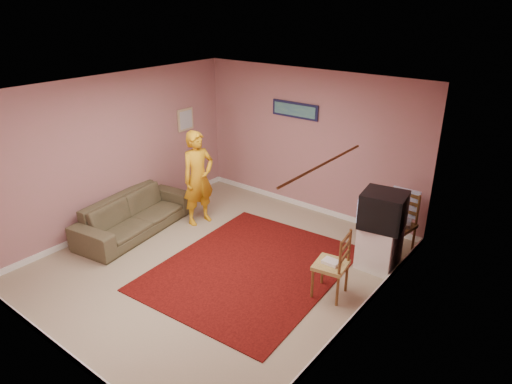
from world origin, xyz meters
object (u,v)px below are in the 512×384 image
Objects in this scene: tv_cabinet at (379,247)px; chair_b at (331,257)px; chair_a at (399,218)px; crt_tv at (383,210)px; sofa at (134,215)px; person at (198,178)px.

chair_b is at bearing -102.22° from tv_cabinet.
chair_a is 1.04× the size of chair_b.
crt_tv reaches higher than sofa.
crt_tv is 1.27× the size of chair_a.
crt_tv reaches higher than tv_cabinet.
chair_a is (0.06, 0.56, -0.33)m from crt_tv.
chair_b is 0.31× the size of person.
person is at bearing -151.96° from chair_a.
chair_b is 0.24× the size of sofa.
chair_a is at bearing 84.87° from tv_cabinet.
chair_a is at bearing -59.15° from person.
chair_b reaches higher than sofa.
tv_cabinet is 4.03m from sofa.
sofa is at bearing -92.03° from chair_b.
sofa is at bearing -158.45° from tv_cabinet.
tv_cabinet is 1.00× the size of crt_tv.
crt_tv is 0.32× the size of sofa.
crt_tv is 1.12m from chair_b.
sofa is at bearing -142.76° from chair_a.
sofa is at bearing 158.37° from person.
crt_tv is 0.65m from chair_a.
chair_b is 2.95m from person.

